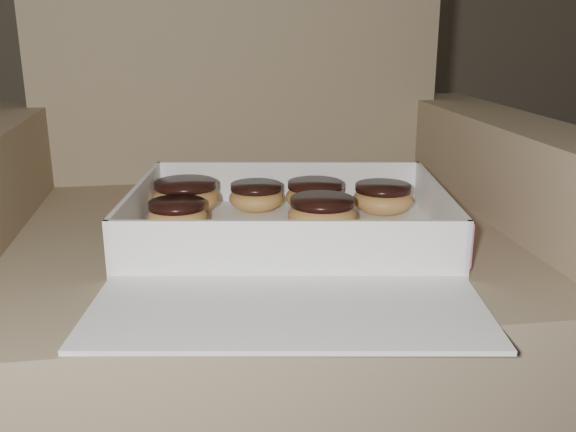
# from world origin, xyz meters

# --- Properties ---
(armchair) EXTENTS (0.89, 0.75, 0.92)m
(armchair) POSITION_xyz_m (-0.39, 0.79, 0.29)
(armchair) COLOR #90795B
(armchair) RESTS_ON floor
(bakery_box) EXTENTS (0.47, 0.53, 0.07)m
(bakery_box) POSITION_xyz_m (-0.36, 0.64, 0.43)
(bakery_box) COLOR white
(bakery_box) RESTS_ON armchair
(donut_a) EXTENTS (0.08, 0.08, 0.04)m
(donut_a) POSITION_xyz_m (-0.50, 0.70, 0.44)
(donut_a) COLOR #CF9148
(donut_a) RESTS_ON bakery_box
(donut_b) EXTENTS (0.09, 0.09, 0.04)m
(donut_b) POSITION_xyz_m (-0.30, 0.77, 0.44)
(donut_b) COLOR #CF9148
(donut_b) RESTS_ON bakery_box
(donut_c) EXTENTS (0.09, 0.09, 0.05)m
(donut_c) POSITION_xyz_m (-0.31, 0.67, 0.45)
(donut_c) COLOR #CF9148
(donut_c) RESTS_ON bakery_box
(donut_d) EXTENTS (0.08, 0.08, 0.04)m
(donut_d) POSITION_xyz_m (-0.39, 0.78, 0.44)
(donut_d) COLOR #CF9148
(donut_d) RESTS_ON bakery_box
(donut_e) EXTENTS (0.09, 0.09, 0.04)m
(donut_e) POSITION_xyz_m (-0.21, 0.74, 0.44)
(donut_e) COLOR #CF9148
(donut_e) RESTS_ON bakery_box
(donut_f) EXTENTS (0.10, 0.10, 0.05)m
(donut_f) POSITION_xyz_m (-0.49, 0.78, 0.45)
(donut_f) COLOR #CF9148
(donut_f) RESTS_ON bakery_box
(crumb_a) EXTENTS (0.01, 0.01, 0.00)m
(crumb_a) POSITION_xyz_m (-0.29, 0.58, 0.42)
(crumb_a) COLOR black
(crumb_a) RESTS_ON bakery_box
(crumb_b) EXTENTS (0.01, 0.01, 0.00)m
(crumb_b) POSITION_xyz_m (-0.23, 0.53, 0.42)
(crumb_b) COLOR black
(crumb_b) RESTS_ON bakery_box
(crumb_c) EXTENTS (0.01, 0.01, 0.00)m
(crumb_c) POSITION_xyz_m (-0.37, 0.56, 0.42)
(crumb_c) COLOR black
(crumb_c) RESTS_ON bakery_box
(crumb_d) EXTENTS (0.01, 0.01, 0.00)m
(crumb_d) POSITION_xyz_m (-0.42, 0.64, 0.42)
(crumb_d) COLOR black
(crumb_d) RESTS_ON bakery_box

